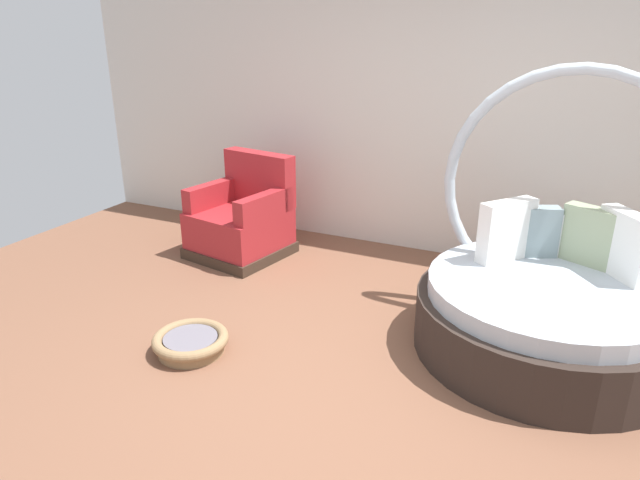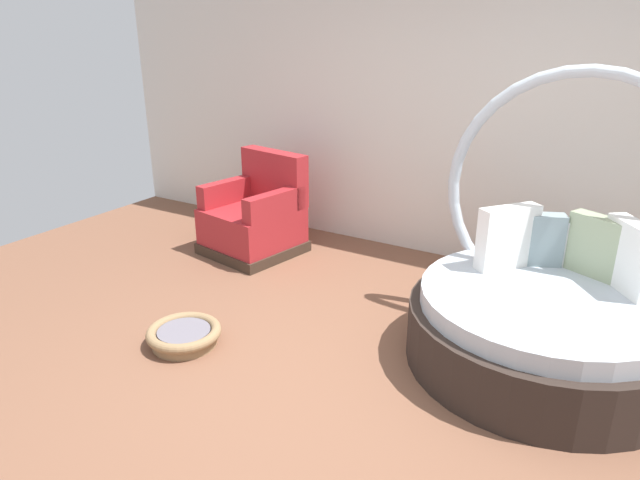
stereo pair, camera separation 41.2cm
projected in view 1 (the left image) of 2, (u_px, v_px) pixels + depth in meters
The scene contains 5 objects.
ground_plane at pixel (343, 398), 3.37m from camera, with size 8.00×8.00×0.02m, color brown.
back_wall at pixel (458, 98), 5.00m from camera, with size 8.00×0.12×2.92m, color silver.
round_daybed at pixel (550, 296), 3.79m from camera, with size 1.71×1.71×1.85m.
red_armchair at pixel (243, 221), 5.36m from camera, with size 0.93×0.93×0.94m.
pet_basket at pixel (191, 342), 3.80m from camera, with size 0.51×0.51×0.13m.
Camera 1 is at (1.07, -2.60, 2.07)m, focal length 31.82 mm.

